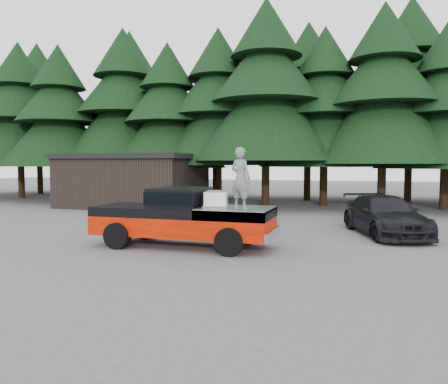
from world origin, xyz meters
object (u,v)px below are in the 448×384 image
(air_compressor, at_px, (216,200))
(pickup_truck, at_px, (183,226))
(parked_car, at_px, (385,215))
(man_on_bed, at_px, (241,178))
(utility_building, at_px, (134,180))

(air_compressor, bearing_deg, pickup_truck, 160.28)
(air_compressor, distance_m, parked_car, 7.02)
(parked_car, bearing_deg, pickup_truck, -163.42)
(air_compressor, bearing_deg, man_on_bed, -18.46)
(parked_car, distance_m, utility_building, 16.44)
(pickup_truck, bearing_deg, man_on_bed, -8.18)
(man_on_bed, relative_size, utility_building, 0.22)
(parked_car, bearing_deg, man_on_bed, -151.03)
(man_on_bed, bearing_deg, pickup_truck, 13.91)
(pickup_truck, distance_m, utility_building, 14.45)
(pickup_truck, relative_size, parked_car, 1.18)
(parked_car, bearing_deg, utility_building, 135.14)
(air_compressor, bearing_deg, utility_building, 117.33)
(pickup_truck, relative_size, air_compressor, 8.91)
(parked_car, relative_size, utility_building, 0.61)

